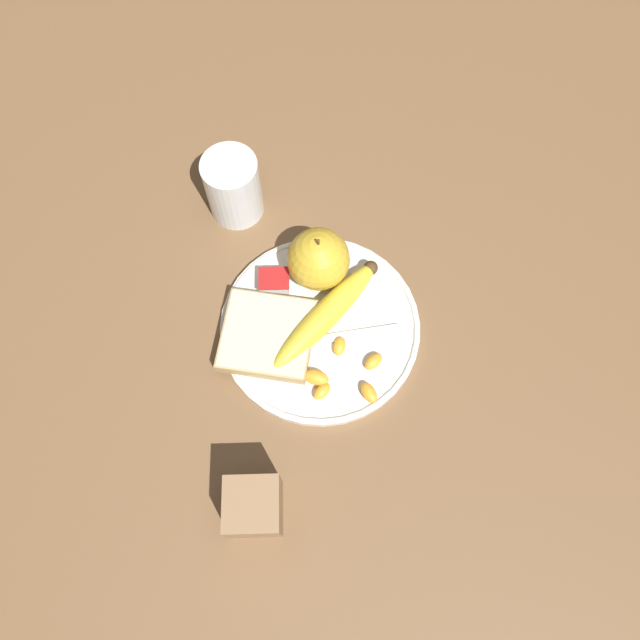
{
  "coord_description": "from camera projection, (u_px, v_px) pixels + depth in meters",
  "views": [
    {
      "loc": [
        0.01,
        0.3,
        0.78
      ],
      "look_at": [
        0.0,
        0.0,
        0.03
      ],
      "focal_mm": 35.0,
      "sensor_mm": 36.0,
      "label": 1
    }
  ],
  "objects": [
    {
      "name": "banana",
      "position": [
        326.0,
        314.0,
        0.81
      ],
      "size": [
        0.16,
        0.17,
        0.04
      ],
      "color": "yellow",
      "rests_on": "plate"
    },
    {
      "name": "orange_segment_3",
      "position": [
        316.0,
        377.0,
        0.79
      ],
      "size": [
        0.04,
        0.03,
        0.02
      ],
      "color": "#F9A32D",
      "rests_on": "plate"
    },
    {
      "name": "ground_plane",
      "position": [
        320.0,
        329.0,
        0.83
      ],
      "size": [
        3.0,
        3.0,
        0.0
      ],
      "primitive_type": "plane",
      "color": "brown"
    },
    {
      "name": "plate",
      "position": [
        320.0,
        327.0,
        0.83
      ],
      "size": [
        0.26,
        0.26,
        0.01
      ],
      "color": "silver",
      "rests_on": "ground_plane"
    },
    {
      "name": "jam_packet",
      "position": [
        274.0,
        281.0,
        0.83
      ],
      "size": [
        0.04,
        0.03,
        0.02
      ],
      "color": "white",
      "rests_on": "plate"
    },
    {
      "name": "juice_glass",
      "position": [
        234.0,
        189.0,
        0.86
      ],
      "size": [
        0.08,
        0.08,
        0.1
      ],
      "color": "silver",
      "rests_on": "ground_plane"
    },
    {
      "name": "orange_segment_0",
      "position": [
        340.0,
        346.0,
        0.8
      ],
      "size": [
        0.02,
        0.03,
        0.01
      ],
      "color": "#F9A32D",
      "rests_on": "plate"
    },
    {
      "name": "orange_segment_4",
      "position": [
        373.0,
        361.0,
        0.8
      ],
      "size": [
        0.03,
        0.03,
        0.02
      ],
      "color": "#F9A32D",
      "rests_on": "plate"
    },
    {
      "name": "orange_segment_1",
      "position": [
        369.0,
        393.0,
        0.78
      ],
      "size": [
        0.03,
        0.03,
        0.02
      ],
      "color": "#F9A32D",
      "rests_on": "plate"
    },
    {
      "name": "apple",
      "position": [
        319.0,
        259.0,
        0.81
      ],
      "size": [
        0.08,
        0.08,
        0.09
      ],
      "color": "gold",
      "rests_on": "plate"
    },
    {
      "name": "bread_slice",
      "position": [
        268.0,
        336.0,
        0.8
      ],
      "size": [
        0.13,
        0.13,
        0.02
      ],
      "color": "tan",
      "rests_on": "plate"
    },
    {
      "name": "condiment_caddy",
      "position": [
        254.0,
        507.0,
        0.71
      ],
      "size": [
        0.06,
        0.06,
        0.08
      ],
      "color": "#93704C",
      "rests_on": "ground_plane"
    },
    {
      "name": "orange_segment_2",
      "position": [
        323.0,
        391.0,
        0.78
      ],
      "size": [
        0.03,
        0.03,
        0.01
      ],
      "color": "#F9A32D",
      "rests_on": "plate"
    },
    {
      "name": "fork",
      "position": [
        324.0,
        339.0,
        0.81
      ],
      "size": [
        0.17,
        0.04,
        0.0
      ],
      "rotation": [
        0.0,
        0.0,
        12.7
      ],
      "color": "silver",
      "rests_on": "plate"
    }
  ]
}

